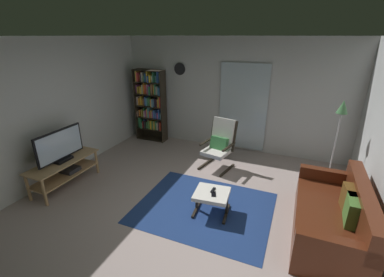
# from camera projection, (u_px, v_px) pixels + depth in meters

# --- Properties ---
(ground_plane) EXTENTS (7.02, 7.02, 0.00)m
(ground_plane) POSITION_uv_depth(u_px,v_px,m) (179.00, 213.00, 4.14)
(ground_plane) COLOR #AB9994
(wall_back) EXTENTS (5.60, 0.06, 2.60)m
(wall_back) POSITION_uv_depth(u_px,v_px,m) (231.00, 95.00, 6.15)
(wall_back) COLOR silver
(wall_back) RESTS_ON ground
(wall_left) EXTENTS (0.06, 6.00, 2.60)m
(wall_left) POSITION_uv_depth(u_px,v_px,m) (40.00, 115.00, 4.63)
(wall_left) COLOR silver
(wall_left) RESTS_ON ground
(glass_door_panel) EXTENTS (1.10, 0.01, 2.00)m
(glass_door_panel) POSITION_uv_depth(u_px,v_px,m) (243.00, 108.00, 6.07)
(glass_door_panel) COLOR silver
(area_rug) EXTENTS (2.12, 1.72, 0.01)m
(area_rug) POSITION_uv_depth(u_px,v_px,m) (204.00, 207.00, 4.27)
(area_rug) COLOR navy
(area_rug) RESTS_ON ground
(tv_stand) EXTENTS (0.48, 1.31, 0.51)m
(tv_stand) POSITION_uv_depth(u_px,v_px,m) (65.00, 169.00, 4.80)
(tv_stand) COLOR tan
(tv_stand) RESTS_ON ground
(television) EXTENTS (0.20, 0.96, 0.58)m
(television) POSITION_uv_depth(u_px,v_px,m) (60.00, 147.00, 4.62)
(television) COLOR black
(television) RESTS_ON tv_stand
(bookshelf_near_tv) EXTENTS (0.78, 0.30, 1.83)m
(bookshelf_near_tv) POSITION_uv_depth(u_px,v_px,m) (151.00, 103.00, 6.74)
(bookshelf_near_tv) COLOR black
(bookshelf_near_tv) RESTS_ON ground
(leather_sofa) EXTENTS (0.85, 1.82, 0.80)m
(leather_sofa) POSITION_uv_depth(u_px,v_px,m) (334.00, 218.00, 3.58)
(leather_sofa) COLOR #522413
(leather_sofa) RESTS_ON ground
(lounge_armchair) EXTENTS (0.68, 0.75, 1.02)m
(lounge_armchair) POSITION_uv_depth(u_px,v_px,m) (220.00, 143.00, 5.44)
(lounge_armchair) COLOR black
(lounge_armchair) RESTS_ON ground
(ottoman) EXTENTS (0.57, 0.53, 0.37)m
(ottoman) POSITION_uv_depth(u_px,v_px,m) (212.00, 196.00, 4.05)
(ottoman) COLOR white
(ottoman) RESTS_ON ground
(tv_remote) EXTENTS (0.05, 0.15, 0.02)m
(tv_remote) POSITION_uv_depth(u_px,v_px,m) (213.00, 190.00, 4.07)
(tv_remote) COLOR black
(tv_remote) RESTS_ON ottoman
(cell_phone) EXTENTS (0.11, 0.16, 0.01)m
(cell_phone) POSITION_uv_depth(u_px,v_px,m) (214.00, 194.00, 3.98)
(cell_phone) COLOR black
(cell_phone) RESTS_ON ottoman
(floor_lamp_by_shelf) EXTENTS (0.22, 0.22, 1.59)m
(floor_lamp_by_shelf) POSITION_uv_depth(u_px,v_px,m) (340.00, 119.00, 4.56)
(floor_lamp_by_shelf) COLOR #A5A5AD
(floor_lamp_by_shelf) RESTS_ON ground
(wall_clock) EXTENTS (0.29, 0.03, 0.29)m
(wall_clock) POSITION_uv_depth(u_px,v_px,m) (180.00, 69.00, 6.34)
(wall_clock) COLOR silver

